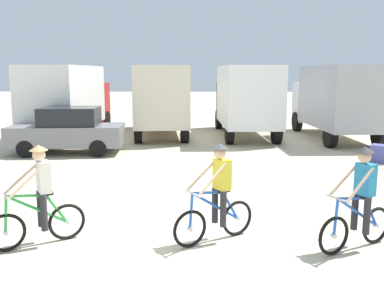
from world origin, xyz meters
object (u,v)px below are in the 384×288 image
(box_truck_grey_hauler, at_px, (337,98))
(box_truck_white_box, at_px, (68,98))
(box_truck_cream_rv, at_px, (161,97))
(sedan_parked, at_px, (68,130))
(cyclist_cowboy_hat, at_px, (217,196))
(cyclist_near_camera, at_px, (360,202))
(box_truck_avon_van, at_px, (246,97))
(cyclist_orange_shirt, at_px, (39,199))
(supply_crate, at_px, (381,154))

(box_truck_grey_hauler, bearing_deg, box_truck_white_box, 178.91)
(box_truck_cream_rv, xyz_separation_m, box_truck_grey_hauler, (8.16, -0.96, 0.00))
(box_truck_white_box, relative_size, sedan_parked, 1.59)
(box_truck_grey_hauler, bearing_deg, sedan_parked, -161.27)
(box_truck_white_box, bearing_deg, box_truck_cream_rv, 9.58)
(box_truck_grey_hauler, xyz_separation_m, sedan_parked, (-11.25, -3.82, -0.99))
(box_truck_cream_rv, distance_m, sedan_parked, 5.77)
(box_truck_grey_hauler, relative_size, cyclist_cowboy_hat, 3.77)
(box_truck_white_box, height_order, cyclist_near_camera, box_truck_white_box)
(cyclist_cowboy_hat, bearing_deg, box_truck_avon_van, 82.08)
(sedan_parked, bearing_deg, box_truck_white_box, 106.50)
(box_truck_white_box, bearing_deg, cyclist_cowboy_hat, -62.28)
(box_truck_avon_van, relative_size, sedan_parked, 1.59)
(cyclist_orange_shirt, bearing_deg, cyclist_cowboy_hat, 4.77)
(box_truck_grey_hauler, relative_size, cyclist_orange_shirt, 3.77)
(sedan_parked, distance_m, cyclist_near_camera, 11.72)
(box_truck_grey_hauler, bearing_deg, cyclist_near_camera, -105.31)
(box_truck_avon_van, height_order, sedan_parked, box_truck_avon_van)
(cyclist_near_camera, bearing_deg, box_truck_grey_hauler, 74.69)
(box_truck_grey_hauler, bearing_deg, box_truck_cream_rv, 173.28)
(box_truck_white_box, xyz_separation_m, cyclist_cowboy_hat, (6.56, -12.49, -1.03))
(box_truck_white_box, height_order, cyclist_cowboy_hat, box_truck_white_box)
(box_truck_cream_rv, xyz_separation_m, supply_crate, (8.15, -6.18, -1.57))
(box_truck_white_box, xyz_separation_m, box_truck_grey_hauler, (12.45, -0.24, 0.00))
(sedan_parked, bearing_deg, box_truck_grey_hauler, 18.73)
(cyclist_orange_shirt, bearing_deg, box_truck_grey_hauler, 54.13)
(cyclist_near_camera, bearing_deg, box_truck_cream_rv, 109.28)
(cyclist_orange_shirt, bearing_deg, box_truck_white_box, 104.95)
(box_truck_cream_rv, distance_m, cyclist_orange_shirt, 13.54)
(box_truck_white_box, relative_size, box_truck_cream_rv, 0.98)
(box_truck_avon_van, distance_m, cyclist_cowboy_hat, 13.20)
(cyclist_near_camera, bearing_deg, box_truck_avon_van, 92.75)
(cyclist_near_camera, height_order, supply_crate, cyclist_near_camera)
(box_truck_avon_van, height_order, cyclist_orange_shirt, box_truck_avon_van)
(box_truck_avon_van, xyz_separation_m, sedan_parked, (-7.18, -4.59, -0.99))
(box_truck_avon_van, relative_size, cyclist_near_camera, 3.77)
(box_truck_avon_van, height_order, cyclist_near_camera, box_truck_avon_van)
(box_truck_avon_van, height_order, cyclist_cowboy_hat, box_truck_avon_van)
(sedan_parked, xyz_separation_m, cyclist_near_camera, (7.82, -8.74, -0.04))
(cyclist_cowboy_hat, bearing_deg, cyclist_orange_shirt, -175.23)
(sedan_parked, xyz_separation_m, supply_crate, (11.24, -1.40, -0.58))
(box_truck_grey_hauler, distance_m, cyclist_near_camera, 13.06)
(box_truck_avon_van, bearing_deg, box_truck_grey_hauler, -10.81)
(box_truck_avon_van, height_order, supply_crate, box_truck_avon_van)
(box_truck_white_box, relative_size, cyclist_near_camera, 3.75)
(box_truck_white_box, height_order, sedan_parked, box_truck_white_box)
(box_truck_white_box, distance_m, cyclist_near_camera, 15.68)
(box_truck_cream_rv, relative_size, supply_crate, 10.72)
(box_truck_white_box, bearing_deg, box_truck_grey_hauler, -1.09)
(cyclist_orange_shirt, distance_m, cyclist_cowboy_hat, 3.17)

